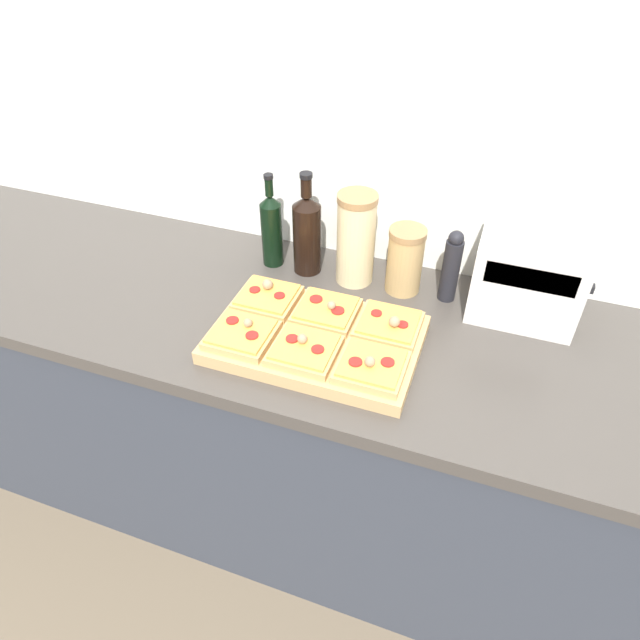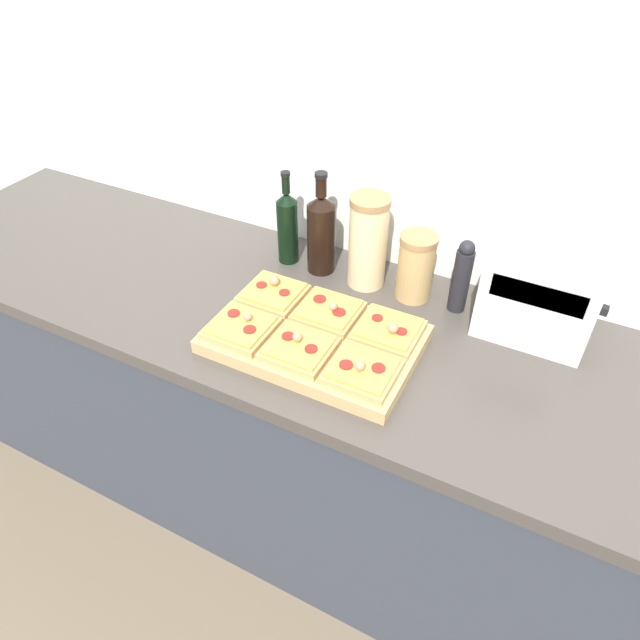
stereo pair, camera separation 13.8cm
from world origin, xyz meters
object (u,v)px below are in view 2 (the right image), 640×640
grain_jar_tall (368,242)px  cutting_board (314,339)px  wine_bottle (321,232)px  toaster_oven (539,296)px  olive_oil_bottle (288,226)px  grain_jar_short (416,267)px  pepper_mill (462,277)px

grain_jar_tall → cutting_board: bearing=-91.2°
cutting_board → wine_bottle: bearing=114.2°
toaster_oven → grain_jar_tall: bearing=179.9°
wine_bottle → cutting_board: bearing=-65.8°
olive_oil_bottle → grain_jar_tall: 0.25m
wine_bottle → grain_jar_tall: bearing=0.0°
grain_jar_short → toaster_oven: 0.31m
cutting_board → grain_jar_short: (0.15, 0.30, 0.08)m
olive_oil_bottle → pepper_mill: (0.51, 0.00, -0.01)m
olive_oil_bottle → toaster_oven: bearing=-0.1°
pepper_mill → grain_jar_short: bearing=180.0°
olive_oil_bottle → wine_bottle: (0.11, -0.00, 0.01)m
olive_oil_bottle → toaster_oven: size_ratio=0.97×
olive_oil_bottle → pepper_mill: 0.51m
grain_jar_short → pepper_mill: 0.12m
toaster_oven → cutting_board: bearing=-147.0°
olive_oil_bottle → pepper_mill: size_ratio=1.34×
grain_jar_tall → pepper_mill: grain_jar_tall is taller
cutting_board → grain_jar_short: grain_jar_short is taller
olive_oil_bottle → grain_jar_tall: (0.25, 0.00, 0.02)m
cutting_board → grain_jar_tall: 0.32m
wine_bottle → grain_jar_short: wine_bottle is taller
grain_jar_short → pepper_mill: bearing=0.0°
cutting_board → toaster_oven: size_ratio=1.75×
cutting_board → wine_bottle: (-0.13, 0.30, 0.10)m
wine_bottle → grain_jar_short: size_ratio=1.59×
wine_bottle → toaster_oven: bearing=-0.1°
cutting_board → toaster_oven: 0.55m
toaster_oven → wine_bottle: bearing=179.9°
olive_oil_bottle → grain_jar_tall: olive_oil_bottle is taller
cutting_board → grain_jar_tall: size_ratio=1.91×
grain_jar_short → grain_jar_tall: bearing=180.0°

